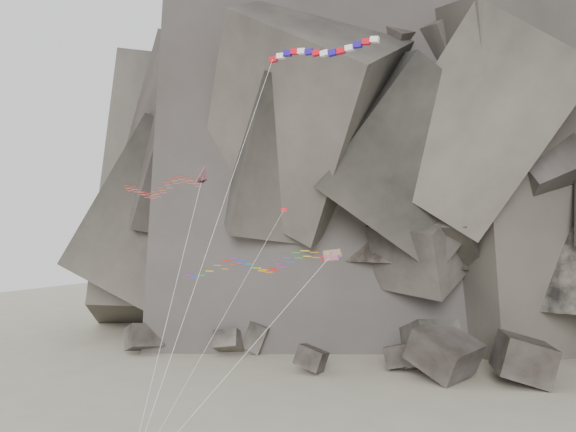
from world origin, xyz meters
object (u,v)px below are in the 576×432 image
at_px(banner_kite, 320,54).
at_px(pennant_kite, 247,275).
at_px(delta_kite, 158,187).
at_px(parafoil_kite, 250,264).

bearing_deg(banner_kite, pennant_kite, -133.17).
height_order(delta_kite, pennant_kite, delta_kite).
height_order(parafoil_kite, pennant_kite, pennant_kite).
relative_size(delta_kite, pennant_kite, 1.20).
xyz_separation_m(delta_kite, parafoil_kite, (8.50, 1.14, -6.70)).
bearing_deg(parafoil_kite, banner_kite, 7.75).
height_order(banner_kite, pennant_kite, banner_kite).
distance_m(banner_kite, parafoil_kite, 18.34).
height_order(delta_kite, banner_kite, banner_kite).
bearing_deg(delta_kite, banner_kite, 14.32).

